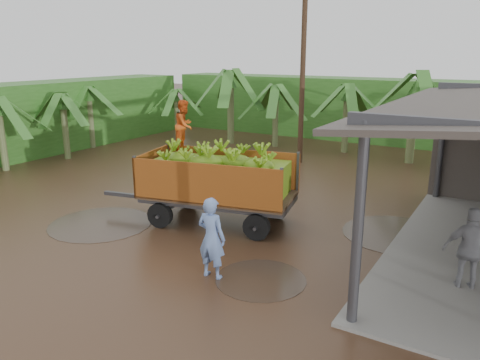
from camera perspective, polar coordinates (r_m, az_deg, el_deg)
name	(u,v)px	position (r m, az deg, el deg)	size (l,w,h in m)	color
ground	(226,219)	(14.88, -1.69, -4.76)	(100.00, 100.00, 0.00)	black
hedge_north	(341,108)	(29.51, 12.17, 8.60)	(22.00, 3.00, 3.60)	#2D661E
hedge_west	(44,117)	(26.92, -22.75, 7.13)	(3.00, 18.00, 3.60)	#2D661E
banana_trailer	(217,179)	(14.20, -2.77, 0.12)	(6.46, 3.14, 3.69)	#BD611B
man_blue	(212,238)	(10.87, -3.49, -7.06)	(0.71, 0.47, 1.96)	#6A87C2
man_grey	(470,250)	(11.43, 26.28, -7.65)	(1.13, 0.47, 1.93)	gray
utility_pole	(303,73)	(21.98, 7.64, 12.79)	(1.20, 0.24, 8.23)	#47301E
banana_plants	(247,121)	(22.99, 0.81, 7.24)	(25.03, 20.37, 4.31)	#2D661E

